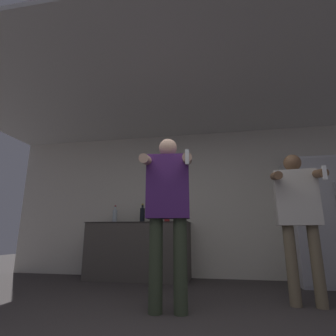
{
  "coord_description": "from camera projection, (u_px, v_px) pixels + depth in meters",
  "views": [
    {
      "loc": [
        0.36,
        -1.79,
        0.72
      ],
      "look_at": [
        -0.13,
        0.83,
        1.39
      ],
      "focal_mm": 28.0,
      "sensor_mm": 36.0,
      "label": 1
    }
  ],
  "objects": [
    {
      "name": "ceiling_slab",
      "position": [
        185.0,
        95.0,
        3.6
      ],
      "size": [
        7.0,
        3.41,
        0.05
      ],
      "color": "silver",
      "rests_on": "wall_back"
    },
    {
      "name": "bottle_dark_rum",
      "position": [
        167.0,
        217.0,
        4.46
      ],
      "size": [
        0.09,
        0.09,
        0.24
      ],
      "color": "maroon",
      "rests_on": "counter"
    },
    {
      "name": "person_man_side",
      "position": [
        298.0,
        209.0,
        2.86
      ],
      "size": [
        0.54,
        0.53,
        1.61
      ],
      "color": "#75664C",
      "rests_on": "ground_plane"
    },
    {
      "name": "person_woman_foreground",
      "position": [
        168.0,
        205.0,
        2.65
      ],
      "size": [
        0.54,
        0.47,
        1.71
      ],
      "color": "#38422D",
      "rests_on": "ground_plane"
    },
    {
      "name": "refrigerator",
      "position": [
        313.0,
        220.0,
        3.93
      ],
      "size": [
        0.67,
        0.71,
        1.83
      ],
      "color": "silver",
      "rests_on": "ground_plane"
    },
    {
      "name": "counter",
      "position": [
        139.0,
        250.0,
        4.33
      ],
      "size": [
        1.7,
        0.66,
        0.91
      ],
      "color": "#47423D",
      "rests_on": "ground_plane"
    },
    {
      "name": "bottle_brown_liquor",
      "position": [
        156.0,
        217.0,
        4.5
      ],
      "size": [
        0.07,
        0.07,
        0.24
      ],
      "color": "black",
      "rests_on": "counter"
    },
    {
      "name": "bottle_red_label",
      "position": [
        142.0,
        215.0,
        4.55
      ],
      "size": [
        0.09,
        0.09,
        0.33
      ],
      "color": "black",
      "rests_on": "counter"
    },
    {
      "name": "wall_back",
      "position": [
        196.0,
        202.0,
        4.69
      ],
      "size": [
        7.0,
        0.06,
        2.55
      ],
      "color": "beige",
      "rests_on": "ground_plane"
    },
    {
      "name": "bottle_amber_bourbon",
      "position": [
        115.0,
        216.0,
        4.64
      ],
      "size": [
        0.08,
        0.08,
        0.31
      ],
      "color": "silver",
      "rests_on": "counter"
    }
  ]
}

